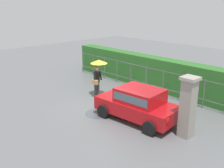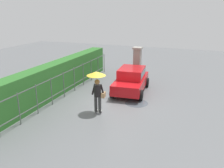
{
  "view_description": "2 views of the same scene",
  "coord_description": "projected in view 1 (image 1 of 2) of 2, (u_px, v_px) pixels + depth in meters",
  "views": [
    {
      "loc": [
        8.86,
        -8.47,
        5.04
      ],
      "look_at": [
        -0.21,
        0.11,
        1.09
      ],
      "focal_mm": 41.93,
      "sensor_mm": 36.0,
      "label": 1
    },
    {
      "loc": [
        -11.29,
        -4.08,
        4.89
      ],
      "look_at": [
        -0.01,
        0.2,
        1.01
      ],
      "focal_mm": 37.3,
      "sensor_mm": 36.0,
      "label": 2
    }
  ],
  "objects": [
    {
      "name": "ground_plane",
      "position": [
        113.0,
        106.0,
        13.21
      ],
      "size": [
        40.0,
        40.0,
        0.0
      ],
      "primitive_type": "plane",
      "color": "slate"
    },
    {
      "name": "car",
      "position": [
        138.0,
        103.0,
        11.42
      ],
      "size": [
        3.85,
        2.11,
        1.48
      ],
      "rotation": [
        0.0,
        0.0,
        3.23
      ],
      "color": "#B71116",
      "rests_on": "ground"
    },
    {
      "name": "pedestrian",
      "position": [
        98.0,
        70.0,
        14.11
      ],
      "size": [
        0.92,
        0.92,
        2.07
      ],
      "rotation": [
        0.0,
        0.0,
        0.13
      ],
      "color": "#333333",
      "rests_on": "ground"
    },
    {
      "name": "gate_pillar",
      "position": [
        188.0,
        107.0,
        9.88
      ],
      "size": [
        0.6,
        0.6,
        2.42
      ],
      "color": "gray",
      "rests_on": "ground"
    },
    {
      "name": "fence_section",
      "position": [
        146.0,
        77.0,
        15.21
      ],
      "size": [
        12.12,
        0.05,
        1.5
      ],
      "color": "#59605B",
      "rests_on": "ground"
    },
    {
      "name": "hedge_row",
      "position": [
        154.0,
        73.0,
        15.68
      ],
      "size": [
        13.07,
        0.9,
        1.9
      ],
      "primitive_type": "cube",
      "color": "#2D6B28",
      "rests_on": "ground"
    },
    {
      "name": "puddle_near",
      "position": [
        99.0,
        113.0,
        12.32
      ],
      "size": [
        1.27,
        1.27,
        0.0
      ],
      "primitive_type": "cylinder",
      "color": "#4C545B",
      "rests_on": "ground"
    }
  ]
}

